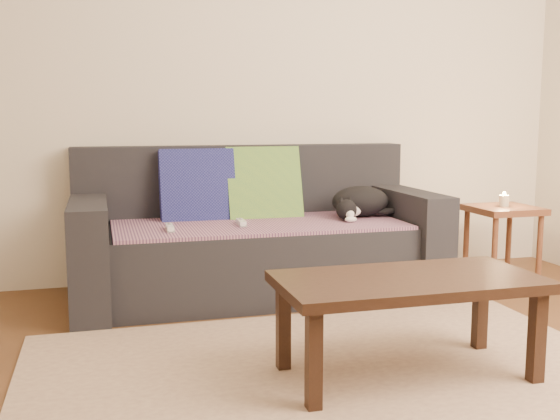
{
  "coord_description": "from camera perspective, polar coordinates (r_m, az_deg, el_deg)",
  "views": [
    {
      "loc": [
        -0.88,
        -2.16,
        1.04
      ],
      "look_at": [
        0.05,
        1.2,
        0.55
      ],
      "focal_mm": 42.0,
      "sensor_mm": 36.0,
      "label": 1
    }
  ],
  "objects": [
    {
      "name": "ground",
      "position": [
        2.56,
        6.36,
        -16.06
      ],
      "size": [
        4.5,
        4.5,
        0.0
      ],
      "primitive_type": "plane",
      "color": "brown",
      "rests_on": "ground"
    },
    {
      "name": "side_table",
      "position": [
        4.33,
        18.85,
        -0.83
      ],
      "size": [
        0.39,
        0.39,
        0.49
      ],
      "color": "brown",
      "rests_on": "ground"
    },
    {
      "name": "cushion_navy",
      "position": [
        3.97,
        -7.21,
        2.0
      ],
      "size": [
        0.45,
        0.21,
        0.46
      ],
      "primitive_type": "cube",
      "rotation": [
        -0.24,
        0.0,
        0.0
      ],
      "color": "#121550",
      "rests_on": "throw_blanket"
    },
    {
      "name": "sofa",
      "position": [
        3.91,
        -2.17,
        -2.79
      ],
      "size": [
        2.1,
        0.94,
        0.87
      ],
      "color": "#232328",
      "rests_on": "ground"
    },
    {
      "name": "wii_remote_a",
      "position": [
        3.58,
        -9.58,
        -1.52
      ],
      "size": [
        0.04,
        0.15,
        0.03
      ],
      "primitive_type": "cube",
      "rotation": [
        0.0,
        0.0,
        1.56
      ],
      "color": "white",
      "rests_on": "throw_blanket"
    },
    {
      "name": "coffee_table",
      "position": [
        2.67,
        11.08,
        -6.81
      ],
      "size": [
        1.05,
        0.52,
        0.42
      ],
      "color": "black",
      "rests_on": "rug"
    },
    {
      "name": "wii_remote_b",
      "position": [
        3.71,
        -3.4,
        -1.09
      ],
      "size": [
        0.04,
        0.15,
        0.03
      ],
      "primitive_type": "cube",
      "rotation": [
        0.0,
        0.0,
        1.53
      ],
      "color": "white",
      "rests_on": "throw_blanket"
    },
    {
      "name": "cat",
      "position": [
        4.03,
        6.92,
        0.68
      ],
      "size": [
        0.44,
        0.37,
        0.19
      ],
      "rotation": [
        0.0,
        0.0,
        0.15
      ],
      "color": "black",
      "rests_on": "throw_blanket"
    },
    {
      "name": "throw_blanket",
      "position": [
        3.8,
        -1.86,
        -1.25
      ],
      "size": [
        1.66,
        0.74,
        0.02
      ],
      "primitive_type": "cube",
      "color": "#46294D",
      "rests_on": "sofa"
    },
    {
      "name": "candle",
      "position": [
        4.32,
        18.93,
        0.79
      ],
      "size": [
        0.06,
        0.06,
        0.09
      ],
      "color": "beige",
      "rests_on": "side_table"
    },
    {
      "name": "rug",
      "position": [
        2.69,
        5.13,
        -14.71
      ],
      "size": [
        2.5,
        1.8,
        0.01
      ],
      "primitive_type": "cube",
      "color": "tan",
      "rests_on": "ground"
    },
    {
      "name": "back_wall",
      "position": [
        4.26,
        -3.59,
        11.48
      ],
      "size": [
        4.5,
        0.04,
        2.6
      ],
      "primitive_type": "cube",
      "color": "beige",
      "rests_on": "ground"
    },
    {
      "name": "cushion_green",
      "position": [
        4.05,
        -1.48,
        2.18
      ],
      "size": [
        0.46,
        0.24,
        0.48
      ],
      "primitive_type": "cube",
      "rotation": [
        -0.29,
        0.0,
        0.0
      ],
      "color": "#0B493F",
      "rests_on": "throw_blanket"
    }
  ]
}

